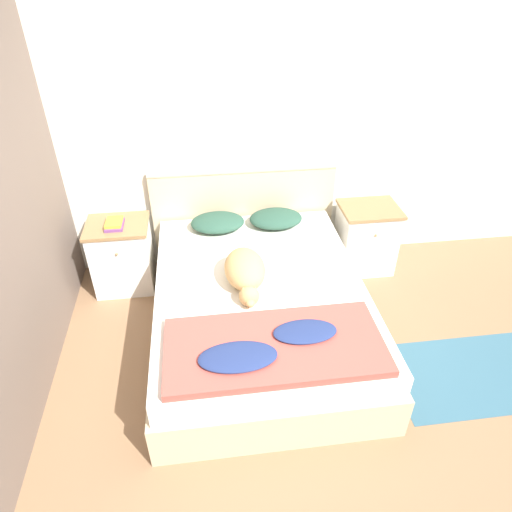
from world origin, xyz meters
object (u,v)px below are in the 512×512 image
nightstand_right (366,238)px  pillow_right (276,218)px  nightstand_left (123,256)px  pillow_left (218,222)px  dog (245,271)px  book_stack (114,224)px  bed (260,310)px

nightstand_right → pillow_right: 0.87m
nightstand_left → nightstand_right: 2.18m
nightstand_left → pillow_left: 0.87m
pillow_right → dog: (-0.36, -0.78, 0.04)m
nightstand_right → pillow_right: (-0.84, 0.03, 0.25)m
pillow_left → book_stack: 0.85m
nightstand_left → pillow_right: size_ratio=1.37×
pillow_left → pillow_right: bearing=0.0°
nightstand_left → pillow_right: 1.37m
bed → pillow_left: size_ratio=4.43×
pillow_right → nightstand_right: bearing=-2.1°
dog → book_stack: (-1.00, 0.73, 0.04)m
pillow_right → dog: dog is taller
bed → pillow_left: 0.90m
bed → pillow_left: bearing=107.5°
nightstand_left → nightstand_right: bearing=0.0°
nightstand_right → pillow_left: size_ratio=1.37×
bed → nightstand_right: nightstand_right is taller
pillow_left → book_stack: book_stack is taller
nightstand_right → dog: bearing=-147.8°
dog → book_stack: size_ratio=3.21×
bed → pillow_right: (0.25, 0.80, 0.32)m
book_stack → nightstand_left: bearing=71.9°
pillow_right → book_stack: book_stack is taller
bed → pillow_right: size_ratio=4.43×
bed → book_stack: 1.39m
pillow_left → dog: 0.80m
book_stack → pillow_right: bearing=2.3°
nightstand_left → dog: (0.99, -0.75, 0.29)m
bed → pillow_right: pillow_right is taller
nightstand_left → bed: bearing=-35.4°
bed → pillow_right: bearing=72.5°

